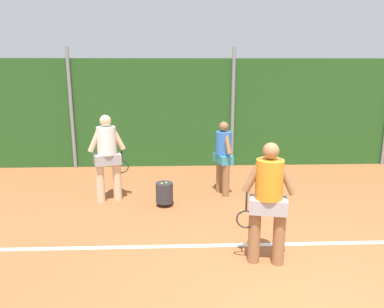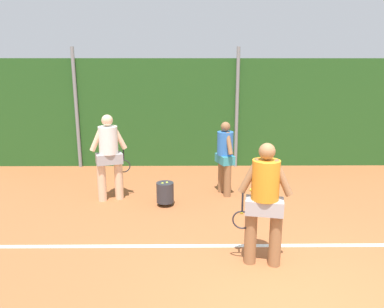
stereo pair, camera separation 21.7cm
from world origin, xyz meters
name	(u,v)px [view 2 (the right image)]	position (x,y,z in m)	size (l,w,h in m)	color
ground_plane	(267,235)	(0.00, 1.95, 0.00)	(26.01, 26.01, 0.00)	#A85B33
hedge_fence_backdrop	(236,113)	(0.00, 6.63, 1.53)	(15.65, 0.25, 3.06)	#23511E
fence_post_left	(76,109)	(-4.51, 6.45, 1.68)	(0.10, 0.10, 3.37)	gray
fence_post_center	(237,109)	(0.00, 6.45, 1.68)	(0.10, 0.10, 3.37)	gray
court_baseline_paint	(272,245)	(0.00, 1.57, 0.00)	(11.43, 0.10, 0.01)	white
player_foreground_near	(265,198)	(-0.28, 1.02, 1.02)	(0.83, 0.42, 1.83)	#8C603D
player_midcourt	(109,153)	(-3.06, 3.73, 1.05)	(0.79, 0.48, 1.87)	beige
player_backcourt_far	(225,154)	(-0.55, 4.07, 0.94)	(0.43, 0.67, 1.67)	#8C603D
ball_hopper	(165,192)	(-1.85, 3.37, 0.29)	(0.36, 0.36, 0.51)	#2D2D33
tennis_ball_0	(247,241)	(-0.39, 1.68, 0.03)	(0.07, 0.07, 0.07)	#CCDB33
tennis_ball_3	(242,212)	(-0.31, 2.90, 0.03)	(0.07, 0.07, 0.07)	#CCDB33
tennis_ball_5	(251,190)	(0.10, 4.26, 0.03)	(0.07, 0.07, 0.07)	#CCDB33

